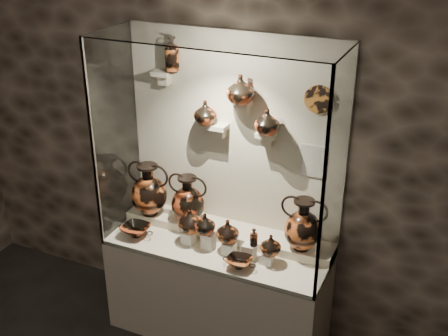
{
  "coord_description": "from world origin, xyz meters",
  "views": [
    {
      "loc": [
        1.52,
        -1.08,
        3.18
      ],
      "look_at": [
        0.04,
        2.22,
        1.47
      ],
      "focal_mm": 45.0,
      "sensor_mm": 36.0,
      "label": 1
    }
  ],
  "objects_px": {
    "amphora_mid": "(188,199)",
    "kylix_left": "(136,230)",
    "lekythos_tall": "(172,53)",
    "jug_c": "(228,231)",
    "jug_a": "(190,220)",
    "ovoid_vase_a": "(205,112)",
    "ovoid_vase_b": "(240,89)",
    "ovoid_vase_c": "(267,122)",
    "lekythos_small": "(254,236)",
    "jug_b": "(205,224)",
    "kylix_right": "(239,262)",
    "amphora_left": "(149,189)",
    "amphora_right": "(303,224)",
    "jug_e": "(271,245)"
  },
  "relations": [
    {
      "from": "jug_c",
      "to": "jug_e",
      "type": "relative_size",
      "value": 1.13
    },
    {
      "from": "lekythos_tall",
      "to": "jug_c",
      "type": "bearing_deg",
      "value": -26.84
    },
    {
      "from": "kylix_left",
      "to": "amphora_mid",
      "type": "bearing_deg",
      "value": 48.17
    },
    {
      "from": "ovoid_vase_a",
      "to": "lekythos_tall",
      "type": "bearing_deg",
      "value": -163.03
    },
    {
      "from": "amphora_right",
      "to": "kylix_left",
      "type": "bearing_deg",
      "value": 175.9
    },
    {
      "from": "jug_a",
      "to": "lekythos_tall",
      "type": "relative_size",
      "value": 0.69
    },
    {
      "from": "jug_c",
      "to": "ovoid_vase_a",
      "type": "distance_m",
      "value": 0.88
    },
    {
      "from": "jug_a",
      "to": "jug_e",
      "type": "bearing_deg",
      "value": 24.33
    },
    {
      "from": "amphora_right",
      "to": "kylix_left",
      "type": "relative_size",
      "value": 1.43
    },
    {
      "from": "jug_e",
      "to": "kylix_right",
      "type": "distance_m",
      "value": 0.25
    },
    {
      "from": "jug_b",
      "to": "ovoid_vase_a",
      "type": "height_order",
      "value": "ovoid_vase_a"
    },
    {
      "from": "jug_a",
      "to": "jug_c",
      "type": "xyz_separation_m",
      "value": [
        0.3,
        0.01,
        -0.02
      ]
    },
    {
      "from": "amphora_mid",
      "to": "jug_b",
      "type": "bearing_deg",
      "value": -27.25
    },
    {
      "from": "lekythos_small",
      "to": "ovoid_vase_c",
      "type": "xyz_separation_m",
      "value": [
        -0.02,
        0.26,
        0.78
      ]
    },
    {
      "from": "kylix_left",
      "to": "amphora_right",
      "type": "bearing_deg",
      "value": 20.59
    },
    {
      "from": "kylix_left",
      "to": "jug_b",
      "type": "bearing_deg",
      "value": 16.07
    },
    {
      "from": "jug_b",
      "to": "ovoid_vase_c",
      "type": "relative_size",
      "value": 0.88
    },
    {
      "from": "lekythos_small",
      "to": "amphora_left",
      "type": "bearing_deg",
      "value": -169.16
    },
    {
      "from": "jug_a",
      "to": "ovoid_vase_b",
      "type": "xyz_separation_m",
      "value": [
        0.3,
        0.24,
        0.99
      ]
    },
    {
      "from": "jug_b",
      "to": "ovoid_vase_b",
      "type": "height_order",
      "value": "ovoid_vase_b"
    },
    {
      "from": "jug_b",
      "to": "lekythos_tall",
      "type": "relative_size",
      "value": 0.57
    },
    {
      "from": "amphora_mid",
      "to": "ovoid_vase_c",
      "type": "xyz_separation_m",
      "value": [
        0.61,
        0.07,
        0.71
      ]
    },
    {
      "from": "kylix_left",
      "to": "lekythos_tall",
      "type": "relative_size",
      "value": 1.0
    },
    {
      "from": "ovoid_vase_a",
      "to": "ovoid_vase_b",
      "type": "height_order",
      "value": "ovoid_vase_b"
    },
    {
      "from": "ovoid_vase_c",
      "to": "lekythos_tall",
      "type": "bearing_deg",
      "value": -172.53
    },
    {
      "from": "jug_b",
      "to": "lekythos_tall",
      "type": "xyz_separation_m",
      "value": [
        -0.39,
        0.29,
        1.17
      ]
    },
    {
      "from": "jug_c",
      "to": "jug_e",
      "type": "xyz_separation_m",
      "value": [
        0.34,
        -0.02,
        -0.02
      ]
    },
    {
      "from": "ovoid_vase_b",
      "to": "amphora_right",
      "type": "bearing_deg",
      "value": 7.23
    },
    {
      "from": "amphora_mid",
      "to": "kylix_right",
      "type": "xyz_separation_m",
      "value": [
        0.57,
        -0.32,
        -0.22
      ]
    },
    {
      "from": "kylix_right",
      "to": "jug_e",
      "type": "bearing_deg",
      "value": 36.5
    },
    {
      "from": "amphora_left",
      "to": "amphora_right",
      "type": "height_order",
      "value": "amphora_left"
    },
    {
      "from": "amphora_right",
      "to": "ovoid_vase_a",
      "type": "height_order",
      "value": "ovoid_vase_a"
    },
    {
      "from": "amphora_mid",
      "to": "lekythos_tall",
      "type": "relative_size",
      "value": 1.39
    },
    {
      "from": "jug_e",
      "to": "lekythos_small",
      "type": "bearing_deg",
      "value": -164.92
    },
    {
      "from": "amphora_right",
      "to": "lekythos_tall",
      "type": "distance_m",
      "value": 1.55
    },
    {
      "from": "amphora_left",
      "to": "jug_c",
      "type": "xyz_separation_m",
      "value": [
        0.76,
        -0.15,
        -0.11
      ]
    },
    {
      "from": "jug_a",
      "to": "jug_c",
      "type": "distance_m",
      "value": 0.3
    },
    {
      "from": "jug_c",
      "to": "ovoid_vase_b",
      "type": "bearing_deg",
      "value": 103.66
    },
    {
      "from": "amphora_right",
      "to": "jug_b",
      "type": "xyz_separation_m",
      "value": [
        -0.69,
        -0.19,
        -0.06
      ]
    },
    {
      "from": "kylix_left",
      "to": "lekythos_tall",
      "type": "bearing_deg",
      "value": 73.11
    },
    {
      "from": "amphora_left",
      "to": "kylix_left",
      "type": "xyz_separation_m",
      "value": [
        0.02,
        -0.25,
        -0.23
      ]
    },
    {
      "from": "amphora_right",
      "to": "jug_a",
      "type": "height_order",
      "value": "amphora_right"
    },
    {
      "from": "ovoid_vase_a",
      "to": "lekythos_small",
      "type": "bearing_deg",
      "value": -4.42
    },
    {
      "from": "amphora_left",
      "to": "lekythos_small",
      "type": "height_order",
      "value": "amphora_left"
    },
    {
      "from": "amphora_mid",
      "to": "jug_b",
      "type": "distance_m",
      "value": 0.31
    },
    {
      "from": "kylix_right",
      "to": "ovoid_vase_b",
      "type": "xyz_separation_m",
      "value": [
        -0.17,
        0.38,
        1.14
      ]
    },
    {
      "from": "amphora_mid",
      "to": "kylix_left",
      "type": "bearing_deg",
      "value": -129.3
    },
    {
      "from": "jug_b",
      "to": "amphora_right",
      "type": "bearing_deg",
      "value": 11.58
    },
    {
      "from": "jug_e",
      "to": "kylix_right",
      "type": "height_order",
      "value": "jug_e"
    },
    {
      "from": "jug_b",
      "to": "kylix_right",
      "type": "height_order",
      "value": "jug_b"
    }
  ]
}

